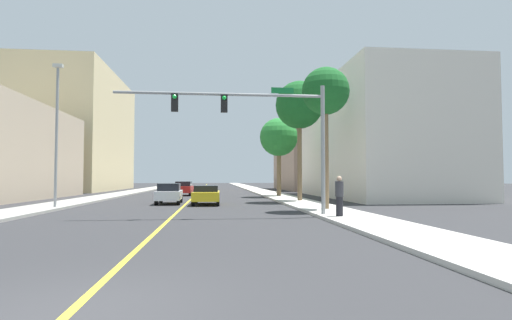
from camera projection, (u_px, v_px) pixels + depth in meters
name	position (u px, v px, depth m)	size (l,w,h in m)	color
ground	(197.00, 194.00, 47.42)	(192.00, 192.00, 0.00)	#2D2D30
sidewalk_left	(124.00, 193.00, 46.56)	(2.88, 168.00, 0.15)	#9E9B93
sidewalk_right	(267.00, 193.00, 48.30)	(2.88, 168.00, 0.15)	beige
lane_marking_center	(197.00, 194.00, 47.42)	(0.16, 144.00, 0.01)	yellow
building_left_far	(69.00, 133.00, 60.60)	(14.41, 25.38, 17.39)	beige
building_right_near	(375.00, 140.00, 39.68)	(10.42, 21.68, 11.25)	silver
building_right_far	(333.00, 158.00, 63.68)	(16.26, 18.49, 9.97)	gray
traffic_signal_mast	(260.00, 119.00, 19.34)	(10.10, 0.36, 6.28)	gray
street_lamp	(57.00, 128.00, 24.11)	(0.56, 0.28, 8.64)	gray
palm_near	(325.00, 93.00, 22.97)	(2.72, 2.72, 8.08)	brown
palm_mid	(299.00, 106.00, 31.41)	(3.74, 3.74, 9.33)	brown
palm_far	(279.00, 138.00, 39.69)	(3.77, 3.77, 7.66)	brown
car_red	(184.00, 188.00, 42.73)	(1.96, 4.03, 1.50)	red
car_yellow	(206.00, 195.00, 28.31)	(1.91, 4.50, 1.35)	gold
car_white	(169.00, 193.00, 29.06)	(1.80, 4.07, 1.49)	white
pedestrian	(339.00, 196.00, 18.30)	(0.38, 0.38, 1.83)	black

